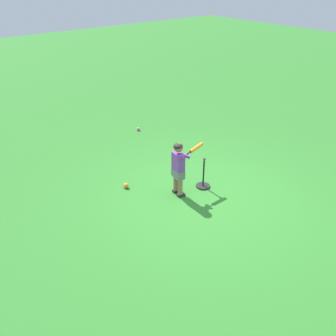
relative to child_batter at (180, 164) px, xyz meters
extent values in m
plane|color=#2D7528|center=(0.29, -0.30, -0.65)|extent=(40.00, 40.00, 0.00)
cube|color=#232328|center=(0.00, 0.08, -0.63)|extent=(0.16, 0.11, 0.05)
cylinder|color=#996B4C|center=(-0.02, 0.08, -0.44)|extent=(0.09, 0.09, 0.34)
cube|color=#232328|center=(-0.03, -0.09, -0.63)|extent=(0.16, 0.11, 0.05)
cylinder|color=#996B4C|center=(-0.05, -0.08, -0.44)|extent=(0.09, 0.09, 0.34)
cube|color=slate|center=(-0.03, 0.00, -0.19)|extent=(0.19, 0.29, 0.16)
cube|color=#753899|center=(-0.03, 0.00, 0.06)|extent=(0.19, 0.27, 0.34)
sphere|color=#996B4C|center=(-0.03, 0.00, 0.34)|extent=(0.17, 0.17, 0.17)
ellipsoid|color=black|center=(-0.04, 0.00, 0.37)|extent=(0.20, 0.20, 0.11)
sphere|color=orange|center=(0.11, -0.02, 0.15)|extent=(0.04, 0.04, 0.04)
cylinder|color=black|center=(0.20, -0.01, 0.16)|extent=(0.14, 0.05, 0.05)
cylinder|color=orange|center=(0.43, 0.02, 0.20)|extent=(0.35, 0.11, 0.11)
sphere|color=orange|center=(0.60, 0.04, 0.22)|extent=(0.07, 0.07, 0.07)
cylinder|color=#753899|center=(0.08, 0.02, 0.16)|extent=(0.23, 0.29, 0.14)
cylinder|color=#753899|center=(0.07, -0.05, 0.16)|extent=(0.29, 0.22, 0.14)
sphere|color=pink|center=(1.21, 3.07, -0.61)|extent=(0.09, 0.09, 0.09)
sphere|color=orange|center=(-0.67, 0.83, -0.60)|extent=(0.10, 0.10, 0.10)
cylinder|color=black|center=(0.54, -0.10, -0.64)|extent=(0.28, 0.28, 0.03)
cylinder|color=black|center=(0.54, -0.10, -0.35)|extent=(0.03, 0.03, 0.55)
cone|color=black|center=(0.54, -0.10, -0.05)|extent=(0.07, 0.07, 0.04)
camera|label=1|loc=(-4.11, -4.70, 3.30)|focal=40.69mm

